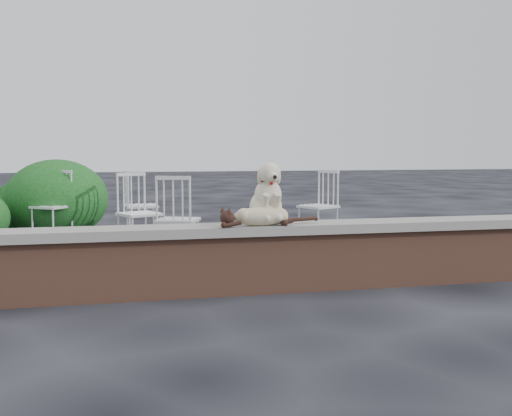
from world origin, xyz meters
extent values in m
plane|color=black|center=(0.00, 0.00, 0.00)|extent=(60.00, 60.00, 0.00)
cube|color=brown|center=(0.00, 0.00, 0.25)|extent=(6.00, 0.30, 0.50)
cube|color=slate|center=(0.00, 0.00, 0.54)|extent=(6.20, 0.40, 0.08)
ellipsoid|color=#124012|center=(-1.64, 4.13, 0.51)|extent=(1.44, 1.32, 1.14)
ellipsoid|color=#124012|center=(-2.06, 4.46, 0.38)|extent=(1.07, 0.98, 0.85)
camera|label=1|loc=(-0.83, -5.02, 1.21)|focal=42.77mm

